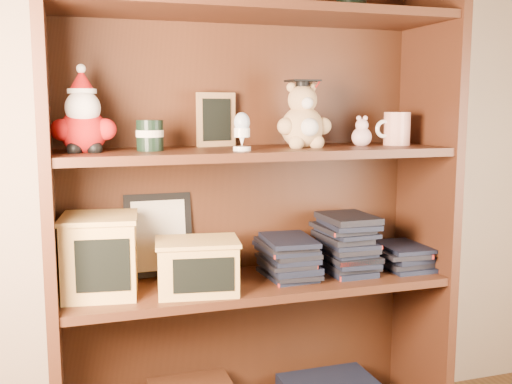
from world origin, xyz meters
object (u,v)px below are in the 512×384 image
grad_teddy_bear (303,121)px  teacher_mug (396,129)px  treats_box (100,255)px  bookcase (250,203)px

grad_teddy_bear → teacher_mug: size_ratio=1.76×
grad_teddy_bear → treats_box: bearing=179.5°
teacher_mug → grad_teddy_bear: bearing=-178.9°
bookcase → treats_box: bearing=-173.5°
bookcase → treats_box: bookcase is taller
teacher_mug → treats_box: bearing=-179.9°
teacher_mug → treats_box: teacher_mug is taller
bookcase → teacher_mug: size_ratio=13.59×
teacher_mug → bookcase: bearing=173.8°
teacher_mug → treats_box: (-0.92, -0.00, -0.34)m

